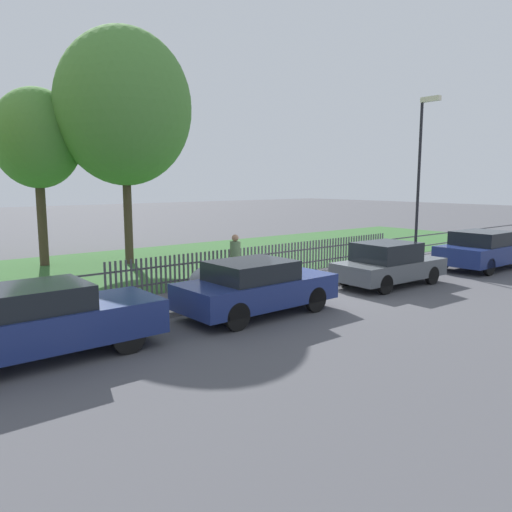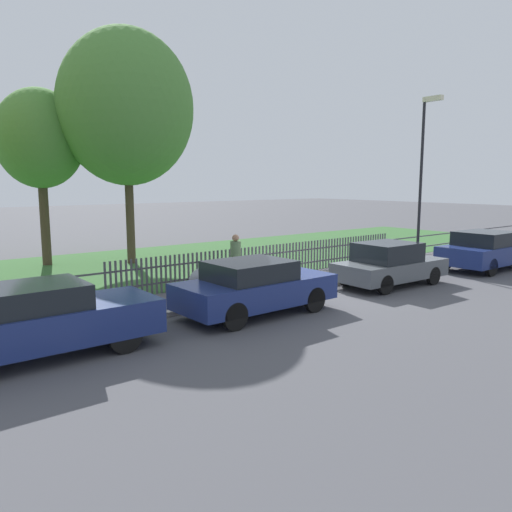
{
  "view_description": "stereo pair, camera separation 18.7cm",
  "coord_description": "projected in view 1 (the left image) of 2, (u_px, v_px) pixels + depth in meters",
  "views": [
    {
      "loc": [
        -11.35,
        -10.51,
        3.29
      ],
      "look_at": [
        -2.13,
        0.88,
        1.1
      ],
      "focal_mm": 35.0,
      "sensor_mm": 36.0,
      "label": 1
    },
    {
      "loc": [
        -11.2,
        -10.63,
        3.29
      ],
      "look_at": [
        -2.13,
        0.88,
        1.1
      ],
      "focal_mm": 35.0,
      "sensor_mm": 36.0,
      "label": 2
    }
  ],
  "objects": [
    {
      "name": "parked_car_navy_estate",
      "position": [
        389.0,
        264.0,
        15.88
      ],
      "size": [
        3.88,
        1.78,
        1.39
      ],
      "rotation": [
        0.0,
        0.0,
        -0.03
      ],
      "color": "#51565B",
      "rests_on": "ground"
    },
    {
      "name": "parked_car_red_compact",
      "position": [
        484.0,
        250.0,
        18.93
      ],
      "size": [
        4.2,
        1.92,
        1.44
      ],
      "rotation": [
        0.0,
        0.0,
        -0.01
      ],
      "color": "navy",
      "rests_on": "ground"
    },
    {
      "name": "kerb_stone",
      "position": [
        324.0,
        285.0,
        15.7
      ],
      "size": [
        37.81,
        0.2,
        0.12
      ],
      "primitive_type": "cube",
      "color": "#B2ADA3",
      "rests_on": "ground"
    },
    {
      "name": "tree_mid_park",
      "position": [
        124.0,
        108.0,
        19.32
      ],
      "size": [
        5.22,
        5.22,
        9.14
      ],
      "color": "#473828",
      "rests_on": "ground"
    },
    {
      "name": "parked_car_silver_hatchback",
      "position": [
        37.0,
        321.0,
        9.21
      ],
      "size": [
        4.5,
        1.67,
        1.42
      ],
      "rotation": [
        0.0,
        0.0,
        0.0
      ],
      "color": "navy",
      "rests_on": "ground"
    },
    {
      "name": "street_lamp",
      "position": [
        421.0,
        164.0,
        18.98
      ],
      "size": [
        0.2,
        0.79,
        6.41
      ],
      "color": "black",
      "rests_on": "ground"
    },
    {
      "name": "park_fence",
      "position": [
        274.0,
        260.0,
        17.49
      ],
      "size": [
        37.81,
        0.05,
        1.12
      ],
      "color": "#4C4C51",
      "rests_on": "ground"
    },
    {
      "name": "tree_behind_motorcycle",
      "position": [
        37.0,
        139.0,
        19.05
      ],
      "size": [
        3.31,
        3.31,
        6.84
      ],
      "color": "#473828",
      "rests_on": "ground"
    },
    {
      "name": "pedestrian_near_fence",
      "position": [
        235.0,
        257.0,
        15.7
      ],
      "size": [
        0.38,
        0.34,
        1.65
      ],
      "rotation": [
        0.0,
        0.0,
        6.27
      ],
      "color": "slate",
      "rests_on": "ground"
    },
    {
      "name": "ground_plane",
      "position": [
        326.0,
        288.0,
        15.63
      ],
      "size": [
        120.0,
        120.0,
        0.0
      ],
      "primitive_type": "plane",
      "color": "#4C4C51"
    },
    {
      "name": "covered_motorcycle",
      "position": [
        217.0,
        276.0,
        14.22
      ],
      "size": [
        1.82,
        0.93,
        1.0
      ],
      "rotation": [
        0.0,
        0.0,
        -0.02
      ],
      "color": "black",
      "rests_on": "ground"
    },
    {
      "name": "parked_car_black_saloon",
      "position": [
        256.0,
        287.0,
        12.39
      ],
      "size": [
        4.11,
        1.83,
        1.37
      ],
      "rotation": [
        0.0,
        0.0,
        0.02
      ],
      "color": "navy",
      "rests_on": "ground"
    },
    {
      "name": "grass_strip",
      "position": [
        199.0,
        259.0,
        21.34
      ],
      "size": [
        37.81,
        9.83,
        0.01
      ],
      "primitive_type": "cube",
      "color": "#33602D",
      "rests_on": "ground"
    }
  ]
}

